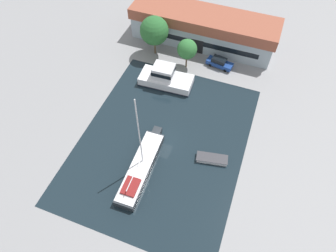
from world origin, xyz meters
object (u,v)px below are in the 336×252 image
at_px(motor_cruiser, 165,78).
at_px(warehouse_building, 203,28).
at_px(sailboat_moored, 141,167).
at_px(small_dinghy, 212,159).
at_px(quay_tree_by_water, 154,31).
at_px(parked_car, 220,63).
at_px(quay_tree_near_building, 187,49).

bearing_deg(motor_cruiser, warehouse_building, -13.88).
xyz_separation_m(sailboat_moored, small_dinghy, (8.88, 4.97, -0.37)).
distance_m(warehouse_building, quay_tree_by_water, 10.02).
relative_size(quay_tree_by_water, sailboat_moored, 0.54).
bearing_deg(motor_cruiser, parked_car, -48.19).
height_order(warehouse_building, small_dinghy, warehouse_building).
distance_m(quay_tree_near_building, quay_tree_by_water, 6.94).
bearing_deg(warehouse_building, motor_cruiser, -100.80).
bearing_deg(parked_car, motor_cruiser, -36.06).
height_order(parked_car, small_dinghy, parked_car).
xyz_separation_m(warehouse_building, quay_tree_by_water, (-7.31, -6.57, 1.92)).
relative_size(quay_tree_near_building, motor_cruiser, 0.61).
height_order(warehouse_building, quay_tree_by_water, quay_tree_by_water).
relative_size(quay_tree_by_water, motor_cruiser, 0.81).
bearing_deg(sailboat_moored, small_dinghy, 27.69).
relative_size(motor_cruiser, small_dinghy, 1.99).
relative_size(sailboat_moored, motor_cruiser, 1.49).
xyz_separation_m(motor_cruiser, small_dinghy, (11.75, -12.10, -1.01)).
bearing_deg(small_dinghy, motor_cruiser, -146.51).
distance_m(quay_tree_near_building, sailboat_moored, 22.71).
height_order(quay_tree_by_water, sailboat_moored, sailboat_moored).
bearing_deg(warehouse_building, parked_car, -49.17).
bearing_deg(sailboat_moored, motor_cruiser, 98.01).
distance_m(parked_car, small_dinghy, 20.08).
xyz_separation_m(quay_tree_by_water, motor_cruiser, (4.68, -6.85, -3.67)).
distance_m(warehouse_building, quay_tree_near_building, 8.10).
distance_m(quay_tree_by_water, small_dinghy, 25.52).
xyz_separation_m(parked_car, small_dinghy, (4.09, -19.66, -0.54)).
height_order(quay_tree_near_building, small_dinghy, quay_tree_near_building).
distance_m(motor_cruiser, small_dinghy, 16.90).
xyz_separation_m(quay_tree_near_building, motor_cruiser, (-2.01, -5.40, -2.57)).
xyz_separation_m(parked_car, motor_cruiser, (-7.66, -7.55, 0.47)).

